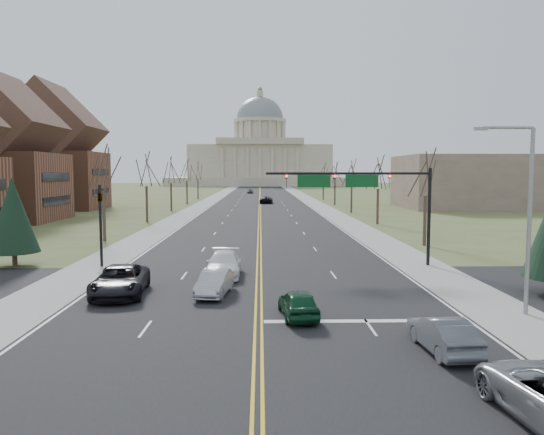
{
  "coord_description": "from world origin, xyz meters",
  "views": [
    {
      "loc": [
        0.09,
        -24.99,
        6.94
      ],
      "look_at": [
        1.1,
        20.27,
        3.0
      ],
      "focal_mm": 35.0,
      "sensor_mm": 36.0,
      "label": 1
    }
  ],
  "objects_px": {
    "signal_left": "(100,216)",
    "car_nb_outer_lead": "(443,334)",
    "car_sb_outer_lead": "(120,281)",
    "car_sb_inner_second": "(224,264)",
    "car_sb_inner_lead": "(214,283)",
    "signal_mast": "(361,188)",
    "car_far_sb": "(250,191)",
    "car_nb_inner_lead": "(298,303)",
    "street_light": "(525,207)",
    "car_far_nb": "(266,200)"
  },
  "relations": [
    {
      "from": "car_sb_inner_lead",
      "to": "car_far_sb",
      "type": "xyz_separation_m",
      "value": [
        -0.61,
        138.51,
        0.03
      ]
    },
    {
      "from": "car_sb_inner_lead",
      "to": "car_far_sb",
      "type": "relative_size",
      "value": 0.99
    },
    {
      "from": "car_nb_outer_lead",
      "to": "car_far_nb",
      "type": "bearing_deg",
      "value": -90.9
    },
    {
      "from": "signal_mast",
      "to": "signal_left",
      "type": "height_order",
      "value": "signal_mast"
    },
    {
      "from": "signal_left",
      "to": "car_nb_inner_lead",
      "type": "height_order",
      "value": "signal_left"
    },
    {
      "from": "car_nb_inner_lead",
      "to": "car_nb_outer_lead",
      "type": "relative_size",
      "value": 0.95
    },
    {
      "from": "car_far_sb",
      "to": "street_light",
      "type": "bearing_deg",
      "value": -80.15
    },
    {
      "from": "street_light",
      "to": "car_sb_outer_lead",
      "type": "distance_m",
      "value": 21.45
    },
    {
      "from": "street_light",
      "to": "car_nb_outer_lead",
      "type": "relative_size",
      "value": 2.16
    },
    {
      "from": "signal_left",
      "to": "car_sb_inner_second",
      "type": "relative_size",
      "value": 1.1
    },
    {
      "from": "car_nb_outer_lead",
      "to": "car_sb_inner_second",
      "type": "height_order",
      "value": "car_sb_inner_second"
    },
    {
      "from": "street_light",
      "to": "car_far_nb",
      "type": "height_order",
      "value": "street_light"
    },
    {
      "from": "signal_mast",
      "to": "street_light",
      "type": "bearing_deg",
      "value": -68.59
    },
    {
      "from": "car_sb_outer_lead",
      "to": "car_nb_outer_lead",
      "type": "bearing_deg",
      "value": -38.2
    },
    {
      "from": "car_sb_inner_lead",
      "to": "street_light",
      "type": "bearing_deg",
      "value": -8.24
    },
    {
      "from": "signal_mast",
      "to": "car_sb_inner_lead",
      "type": "distance_m",
      "value": 14.43
    },
    {
      "from": "car_far_sb",
      "to": "car_nb_inner_lead",
      "type": "bearing_deg",
      "value": -84.48
    },
    {
      "from": "car_nb_outer_lead",
      "to": "car_sb_outer_lead",
      "type": "bearing_deg",
      "value": -37.43
    },
    {
      "from": "car_sb_inner_second",
      "to": "car_far_sb",
      "type": "height_order",
      "value": "car_sb_inner_second"
    },
    {
      "from": "car_nb_outer_lead",
      "to": "car_far_sb",
      "type": "height_order",
      "value": "car_far_sb"
    },
    {
      "from": "car_nb_outer_lead",
      "to": "signal_mast",
      "type": "bearing_deg",
      "value": -95.31
    },
    {
      "from": "car_sb_inner_second",
      "to": "car_far_sb",
      "type": "distance_m",
      "value": 133.01
    },
    {
      "from": "signal_left",
      "to": "car_nb_outer_lead",
      "type": "bearing_deg",
      "value": -45.21
    },
    {
      "from": "signal_left",
      "to": "car_far_sb",
      "type": "bearing_deg",
      "value": 86.28
    },
    {
      "from": "car_far_sb",
      "to": "car_sb_inner_second",
      "type": "bearing_deg",
      "value": -86.15
    },
    {
      "from": "signal_mast",
      "to": "car_sb_inner_lead",
      "type": "bearing_deg",
      "value": -137.31
    },
    {
      "from": "car_nb_outer_lead",
      "to": "street_light",
      "type": "bearing_deg",
      "value": -141.23
    },
    {
      "from": "car_sb_inner_second",
      "to": "car_sb_inner_lead",
      "type": "bearing_deg",
      "value": -91.78
    },
    {
      "from": "street_light",
      "to": "car_nb_inner_lead",
      "type": "xyz_separation_m",
      "value": [
        -10.84,
        -0.3,
        -4.54
      ]
    },
    {
      "from": "car_far_sb",
      "to": "car_sb_inner_lead",
      "type": "bearing_deg",
      "value": -86.23
    },
    {
      "from": "street_light",
      "to": "car_sb_inner_second",
      "type": "distance_m",
      "value": 18.53
    },
    {
      "from": "street_light",
      "to": "car_far_sb",
      "type": "bearing_deg",
      "value": 96.33
    },
    {
      "from": "car_nb_inner_lead",
      "to": "car_nb_outer_lead",
      "type": "distance_m",
      "value": 7.19
    },
    {
      "from": "car_nb_outer_lead",
      "to": "car_sb_outer_lead",
      "type": "distance_m",
      "value": 17.78
    },
    {
      "from": "signal_mast",
      "to": "street_light",
      "type": "xyz_separation_m",
      "value": [
        5.29,
        -13.5,
        -0.54
      ]
    },
    {
      "from": "car_nb_outer_lead",
      "to": "car_sb_outer_lead",
      "type": "relative_size",
      "value": 0.71
    },
    {
      "from": "signal_left",
      "to": "car_nb_outer_lead",
      "type": "height_order",
      "value": "signal_left"
    },
    {
      "from": "signal_left",
      "to": "car_sb_outer_lead",
      "type": "height_order",
      "value": "signal_left"
    },
    {
      "from": "car_nb_outer_lead",
      "to": "car_sb_inner_lead",
      "type": "bearing_deg",
      "value": -49.24
    },
    {
      "from": "car_nb_outer_lead",
      "to": "car_sb_inner_lead",
      "type": "distance_m",
      "value": 13.57
    },
    {
      "from": "car_far_nb",
      "to": "car_sb_inner_lead",
      "type": "bearing_deg",
      "value": 92.33
    },
    {
      "from": "street_light",
      "to": "signal_left",
      "type": "bearing_deg",
      "value": 150.88
    },
    {
      "from": "signal_left",
      "to": "car_sb_inner_second",
      "type": "xyz_separation_m",
      "value": [
        9.16,
        -3.67,
        -2.91
      ]
    },
    {
      "from": "car_nb_inner_lead",
      "to": "car_sb_inner_lead",
      "type": "distance_m",
      "value": 6.38
    },
    {
      "from": "signal_left",
      "to": "car_sb_inner_second",
      "type": "distance_m",
      "value": 10.29
    },
    {
      "from": "car_sb_inner_second",
      "to": "car_far_nb",
      "type": "distance_m",
      "value": 80.67
    },
    {
      "from": "car_sb_outer_lead",
      "to": "car_nb_inner_lead",
      "type": "bearing_deg",
      "value": -31.28
    },
    {
      "from": "car_sb_inner_second",
      "to": "car_far_nb",
      "type": "height_order",
      "value": "car_sb_inner_second"
    },
    {
      "from": "car_nb_inner_lead",
      "to": "car_sb_inner_lead",
      "type": "height_order",
      "value": "car_sb_inner_lead"
    },
    {
      "from": "car_nb_inner_lead",
      "to": "car_far_sb",
      "type": "xyz_separation_m",
      "value": [
        -5.0,
        143.14,
        0.04
      ]
    }
  ]
}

